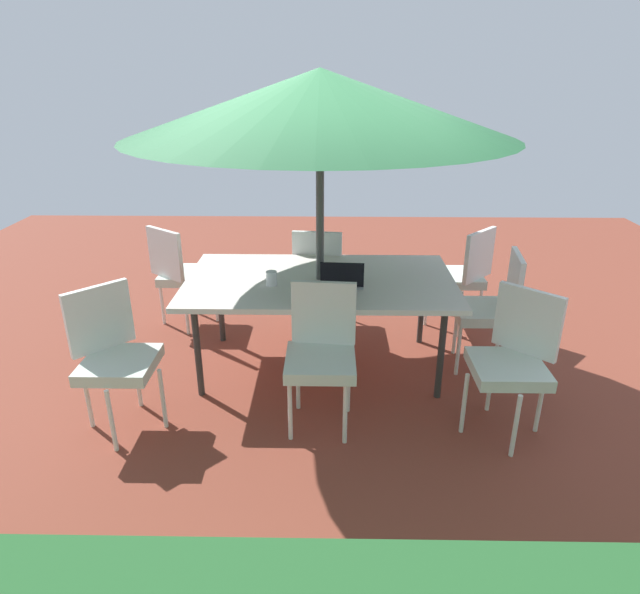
% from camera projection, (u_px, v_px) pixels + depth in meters
% --- Properties ---
extents(ground_plane, '(10.00, 10.00, 0.02)m').
position_uv_depth(ground_plane, '(320.00, 367.00, 4.52)').
color(ground_plane, brown).
extents(dining_table, '(2.08, 1.19, 0.78)m').
position_uv_depth(dining_table, '(320.00, 284.00, 4.24)').
color(dining_table, silver).
rests_on(dining_table, ground_plane).
extents(patio_umbrella, '(2.74, 2.74, 2.29)m').
position_uv_depth(patio_umbrella, '(320.00, 105.00, 3.72)').
color(patio_umbrella, '#4C4C4C').
rests_on(patio_umbrella, ground_plane).
extents(chair_north, '(0.47, 0.48, 0.98)m').
position_uv_depth(chair_north, '(321.00, 350.00, 3.61)').
color(chair_north, silver).
rests_on(chair_north, ground_plane).
extents(chair_northwest, '(0.59, 0.59, 0.98)m').
position_uv_depth(chair_northwest, '(513.00, 357.00, 3.52)').
color(chair_northwest, silver).
rests_on(chair_northwest, ground_plane).
extents(chair_southwest, '(0.59, 0.59, 0.98)m').
position_uv_depth(chair_southwest, '(463.00, 273.00, 4.99)').
color(chair_southwest, silver).
rests_on(chair_southwest, ground_plane).
extents(chair_west, '(0.49, 0.48, 0.98)m').
position_uv_depth(chair_west, '(492.00, 305.00, 4.31)').
color(chair_west, silver).
rests_on(chair_west, ground_plane).
extents(chair_northeast, '(0.59, 0.59, 0.98)m').
position_uv_depth(chair_northeast, '(114.00, 353.00, 3.57)').
color(chair_northeast, silver).
rests_on(chair_northeast, ground_plane).
extents(chair_south, '(0.48, 0.49, 0.98)m').
position_uv_depth(chair_south, '(319.00, 272.00, 5.00)').
color(chair_south, silver).
rests_on(chair_south, ground_plane).
extents(chair_southeast, '(0.58, 0.58, 0.98)m').
position_uv_depth(chair_southeast, '(181.00, 271.00, 5.04)').
color(chair_southeast, silver).
rests_on(chair_southeast, ground_plane).
extents(laptop, '(0.34, 0.27, 0.21)m').
position_uv_depth(laptop, '(342.00, 280.00, 4.06)').
color(laptop, gray).
rests_on(laptop, dining_table).
extents(cup, '(0.08, 0.08, 0.11)m').
position_uv_depth(cup, '(272.00, 278.00, 4.07)').
color(cup, white).
rests_on(cup, dining_table).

